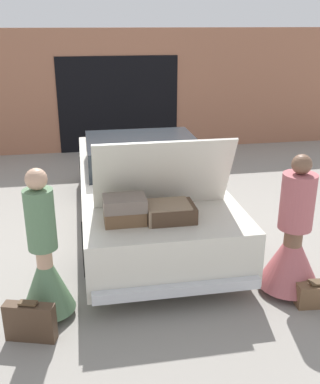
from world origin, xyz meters
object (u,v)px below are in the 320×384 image
car (145,187)px  person_right (292,246)px  suitcase_beside_right_person (315,294)px  suitcase_beside_left_person (30,322)px  person_left (45,266)px

car → person_right: 2.54m
suitcase_beside_right_person → suitcase_beside_left_person: bearing=-179.2°
person_right → suitcase_beside_left_person: person_right is taller
person_right → car: bearing=34.3°
person_left → suitcase_beside_left_person: size_ratio=3.20×
suitcase_beside_left_person → person_right: bearing=7.5°
car → person_left: size_ratio=2.89×
car → person_right: car is taller
person_left → person_right: size_ratio=1.00×
person_right → suitcase_beside_right_person: 0.57m
suitcase_beside_left_person → suitcase_beside_right_person: bearing=0.8°
car → person_right: bearing=-57.8°
suitcase_beside_right_person → car: bearing=121.2°
car → suitcase_beside_right_person: size_ratio=11.23×
suitcase_beside_left_person → suitcase_beside_right_person: suitcase_beside_left_person is taller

